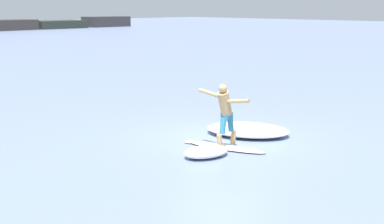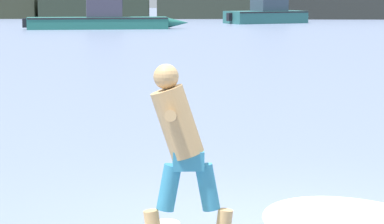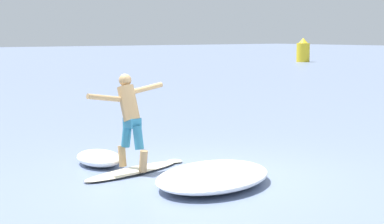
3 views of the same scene
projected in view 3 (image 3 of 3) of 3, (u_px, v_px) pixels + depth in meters
The scene contains 6 objects.
ground_plane at pixel (199, 174), 10.63m from camera, with size 200.00×200.00×0.00m, color slate.
surfboard at pixel (134, 171), 10.78m from camera, with size 0.99×2.31×0.20m.
surfer at pixel (129, 114), 10.69m from camera, with size 0.77×1.52×1.60m.
channel_marker_buoy at pixel (303, 51), 52.93m from camera, with size 1.08×1.08×1.98m.
wave_foam_at_tail at pixel (213, 176), 9.86m from camera, with size 2.38×2.75×0.29m.
wave_foam_at_nose at pixel (99, 158), 11.38m from camera, with size 1.29×0.97×0.26m.
Camera 3 is at (8.27, -6.35, 2.32)m, focal length 60.00 mm.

